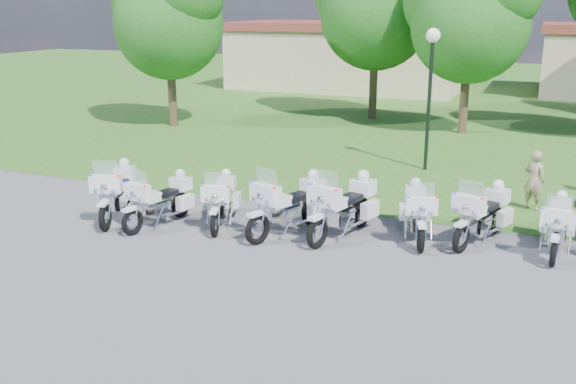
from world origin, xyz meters
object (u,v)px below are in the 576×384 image
at_px(motorcycle_1, 161,199).
at_px(motorcycle_5, 417,212).
at_px(motorcycle_3, 290,204).
at_px(motorcycle_6, 483,213).
at_px(motorcycle_7, 558,225).
at_px(bystander_a, 534,180).
at_px(motorcycle_4, 344,206).
at_px(motorcycle_0, 117,191).
at_px(motorcycle_2, 222,200).
at_px(lamp_post, 431,65).

height_order(motorcycle_1, motorcycle_5, motorcycle_1).
bearing_deg(motorcycle_3, motorcycle_6, -143.24).
height_order(motorcycle_7, bystander_a, bystander_a).
xyz_separation_m(motorcycle_3, motorcycle_5, (2.78, 0.78, -0.08)).
relative_size(motorcycle_4, bystander_a, 1.59).
bearing_deg(motorcycle_3, motorcycle_0, 29.18).
relative_size(motorcycle_0, motorcycle_2, 1.10).
relative_size(motorcycle_3, motorcycle_6, 1.07).
distance_m(motorcycle_0, motorcycle_2, 2.69).
height_order(motorcycle_4, motorcycle_5, motorcycle_4).
bearing_deg(motorcycle_3, motorcycle_1, 32.84).
xyz_separation_m(motorcycle_1, motorcycle_7, (8.84, 1.69, -0.02)).
height_order(motorcycle_0, motorcycle_4, motorcycle_4).
xyz_separation_m(motorcycle_0, motorcycle_7, (10.14, 1.66, -0.07)).
bearing_deg(lamp_post, motorcycle_4, -94.63).
bearing_deg(motorcycle_3, lamp_post, -82.26).
bearing_deg(motorcycle_4, motorcycle_7, -155.08).
distance_m(motorcycle_1, motorcycle_4, 4.42).
height_order(motorcycle_6, motorcycle_7, motorcycle_6).
relative_size(motorcycle_3, motorcycle_5, 1.10).
height_order(motorcycle_3, motorcycle_7, motorcycle_3).
xyz_separation_m(motorcycle_5, motorcycle_6, (1.38, 0.35, 0.03)).
bearing_deg(motorcycle_0, motorcycle_5, 170.75).
height_order(motorcycle_4, motorcycle_6, motorcycle_4).
distance_m(motorcycle_2, motorcycle_4, 3.00).
bearing_deg(motorcycle_2, motorcycle_6, 173.59).
bearing_deg(motorcycle_6, motorcycle_4, 34.64).
bearing_deg(motorcycle_4, motorcycle_2, 22.17).
xyz_separation_m(motorcycle_2, bystander_a, (6.90, 4.08, 0.17)).
bearing_deg(motorcycle_6, motorcycle_5, 33.44).
height_order(motorcycle_5, motorcycle_6, motorcycle_6).
distance_m(motorcycle_3, lamp_post, 7.86).
relative_size(motorcycle_0, motorcycle_6, 1.04).
relative_size(motorcycle_7, bystander_a, 1.39).
height_order(motorcycle_2, motorcycle_7, motorcycle_2).
xyz_separation_m(motorcycle_1, motorcycle_4, (4.32, 0.94, 0.08)).
height_order(motorcycle_1, motorcycle_6, motorcycle_6).
bearing_deg(motorcycle_7, motorcycle_5, 7.99).
bearing_deg(motorcycle_3, motorcycle_2, 22.76).
bearing_deg(motorcycle_6, motorcycle_1, 32.69).
bearing_deg(motorcycle_7, motorcycle_0, 11.78).
distance_m(motorcycle_0, lamp_post, 10.28).
xyz_separation_m(motorcycle_1, motorcycle_2, (1.34, 0.59, -0.01)).
relative_size(motorcycle_0, motorcycle_1, 1.06).
bearing_deg(motorcycle_0, motorcycle_4, 169.09).
xyz_separation_m(motorcycle_1, motorcycle_3, (3.11, 0.62, 0.08)).
bearing_deg(motorcycle_5, motorcycle_3, -1.07).
bearing_deg(motorcycle_3, motorcycle_5, -142.79).
bearing_deg(motorcycle_2, motorcycle_5, 172.61).
relative_size(motorcycle_5, motorcycle_7, 1.00).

